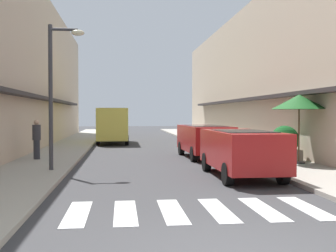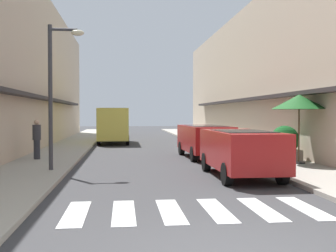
# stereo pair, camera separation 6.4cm
# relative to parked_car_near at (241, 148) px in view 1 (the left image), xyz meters

# --- Properties ---
(ground_plane) EXTENTS (91.64, 91.64, 0.00)m
(ground_plane) POSITION_rel_parked_car_near_xyz_m (-2.22, 9.39, -0.92)
(ground_plane) COLOR #38383A
(sidewalk_left) EXTENTS (2.54, 58.32, 0.12)m
(sidewalk_left) POSITION_rel_parked_car_near_xyz_m (-6.76, 9.39, -0.86)
(sidewalk_left) COLOR #ADA899
(sidewalk_left) RESTS_ON ground_plane
(sidewalk_right) EXTENTS (2.54, 58.32, 0.12)m
(sidewalk_right) POSITION_rel_parked_car_near_xyz_m (2.32, 9.39, -0.86)
(sidewalk_right) COLOR #9E998E
(sidewalk_right) RESTS_ON ground_plane
(building_row_right) EXTENTS (5.50, 39.49, 8.38)m
(building_row_right) POSITION_rel_parked_car_near_xyz_m (6.09, 10.47, 3.27)
(building_row_right) COLOR #C6B299
(building_row_right) RESTS_ON ground_plane
(crosswalk) EXTENTS (5.20, 2.20, 0.01)m
(crosswalk) POSITION_rel_parked_car_near_xyz_m (-2.22, -4.29, -0.92)
(crosswalk) COLOR silver
(crosswalk) RESTS_ON ground_plane
(parked_car_near) EXTENTS (1.81, 4.39, 1.47)m
(parked_car_near) POSITION_rel_parked_car_near_xyz_m (0.00, 0.00, 0.00)
(parked_car_near) COLOR maroon
(parked_car_near) RESTS_ON ground_plane
(parked_car_mid) EXTENTS (1.93, 4.48, 1.47)m
(parked_car_mid) POSITION_rel_parked_car_near_xyz_m (-0.00, 5.80, 0.00)
(parked_car_mid) COLOR maroon
(parked_car_mid) RESTS_ON ground_plane
(delivery_van) EXTENTS (2.03, 5.41, 2.37)m
(delivery_van) POSITION_rel_parked_car_near_xyz_m (-4.29, 15.50, 0.48)
(delivery_van) COLOR #D8CC4C
(delivery_van) RESTS_ON ground_plane
(street_lamp) EXTENTS (1.19, 0.28, 4.82)m
(street_lamp) POSITION_rel_parked_car_near_xyz_m (-5.85, 1.57, 2.18)
(street_lamp) COLOR #38383D
(street_lamp) RESTS_ON sidewalk_left
(cafe_umbrella) EXTENTS (2.05, 2.05, 2.60)m
(cafe_umbrella) POSITION_rel_parked_car_near_xyz_m (2.93, 2.40, 1.50)
(cafe_umbrella) COLOR #262626
(cafe_umbrella) RESTS_ON sidewalk_right
(planter_midblock) EXTENTS (1.13, 1.13, 1.40)m
(planter_midblock) POSITION_rel_parked_car_near_xyz_m (2.79, 3.41, -0.13)
(planter_midblock) COLOR gray
(planter_midblock) RESTS_ON sidewalk_right
(pedestrian_walking_near) EXTENTS (0.34, 0.34, 1.63)m
(pedestrian_walking_near) POSITION_rel_parked_car_near_xyz_m (-7.20, 4.99, 0.05)
(pedestrian_walking_near) COLOR #282B33
(pedestrian_walking_near) RESTS_ON sidewalk_left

